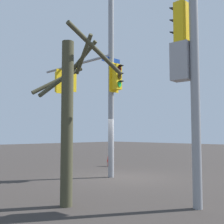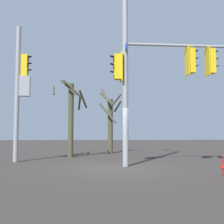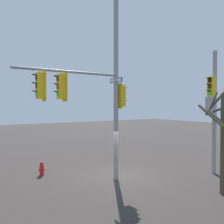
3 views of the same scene
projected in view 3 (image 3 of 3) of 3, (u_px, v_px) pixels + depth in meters
name	position (u px, v px, depth m)	size (l,w,h in m)	color
ground_plane	(120.00, 176.00, 13.17)	(80.00, 80.00, 0.00)	#342F2B
main_signal_pole_assembly	(101.00, 80.00, 11.89)	(5.76, 3.55, 9.87)	gray
secondary_pole_assembly	(213.00, 106.00, 13.55)	(0.77, 0.45, 6.84)	gray
fire_hydrant	(42.00, 169.00, 13.42)	(0.38, 0.24, 0.73)	red
bare_tree_behind_pole	(223.00, 137.00, 10.54)	(2.14, 2.04, 4.51)	#43422D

